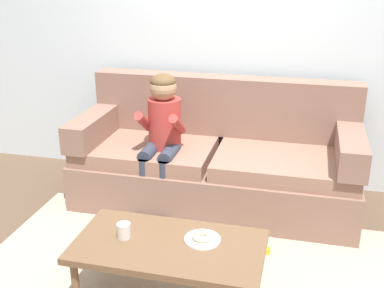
{
  "coord_description": "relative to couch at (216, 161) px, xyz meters",
  "views": [
    {
      "loc": [
        0.63,
        -2.71,
        1.9
      ],
      "look_at": [
        -0.15,
        0.45,
        0.65
      ],
      "focal_mm": 44.58,
      "sensor_mm": 36.0,
      "label": 1
    }
  ],
  "objects": [
    {
      "name": "ground",
      "position": [
        0.04,
        -0.85,
        -0.35
      ],
      "size": [
        10.0,
        10.0,
        0.0
      ],
      "primitive_type": "plane",
      "color": "brown"
    },
    {
      "name": "wall_back",
      "position": [
        0.04,
        0.55,
        1.05
      ],
      "size": [
        8.0,
        0.1,
        2.8
      ],
      "primitive_type": "cube",
      "color": "silver",
      "rests_on": "ground"
    },
    {
      "name": "area_rug",
      "position": [
        0.04,
        -1.1,
        -0.35
      ],
      "size": [
        2.79,
        1.76,
        0.01
      ],
      "primitive_type": "cube",
      "color": "tan",
      "rests_on": "ground"
    },
    {
      "name": "couch",
      "position": [
        0.0,
        0.0,
        0.0
      ],
      "size": [
        2.26,
        0.9,
        1.0
      ],
      "color": "#846051",
      "rests_on": "ground"
    },
    {
      "name": "coffee_table",
      "position": [
        -0.01,
        -1.34,
        0.0
      ],
      "size": [
        1.09,
        0.58,
        0.4
      ],
      "color": "brown",
      "rests_on": "ground"
    },
    {
      "name": "person_child",
      "position": [
        -0.4,
        -0.21,
        0.32
      ],
      "size": [
        0.34,
        0.58,
        1.1
      ],
      "color": "#AD3833",
      "rests_on": "ground"
    },
    {
      "name": "plate",
      "position": [
        0.17,
        -1.26,
        0.05
      ],
      "size": [
        0.21,
        0.21,
        0.01
      ],
      "primitive_type": "cylinder",
      "color": "white",
      "rests_on": "coffee_table"
    },
    {
      "name": "donut",
      "position": [
        0.17,
        -1.26,
        0.08
      ],
      "size": [
        0.12,
        0.12,
        0.04
      ],
      "primitive_type": "torus",
      "rotation": [
        0.0,
        0.0,
        0.02
      ],
      "color": "beige",
      "rests_on": "plate"
    },
    {
      "name": "mug",
      "position": [
        -0.28,
        -1.34,
        0.09
      ],
      "size": [
        0.08,
        0.08,
        0.09
      ],
      "primitive_type": "cylinder",
      "color": "silver",
      "rests_on": "coffee_table"
    },
    {
      "name": "toy_controller",
      "position": [
        0.41,
        -0.72,
        -0.33
      ],
      "size": [
        0.23,
        0.09,
        0.05
      ],
      "rotation": [
        0.0,
        0.0,
        0.05
      ],
      "color": "gold",
      "rests_on": "ground"
    }
  ]
}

